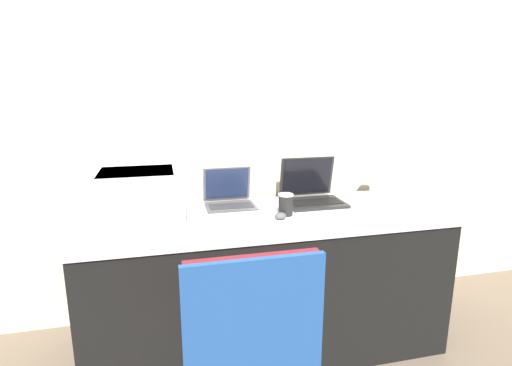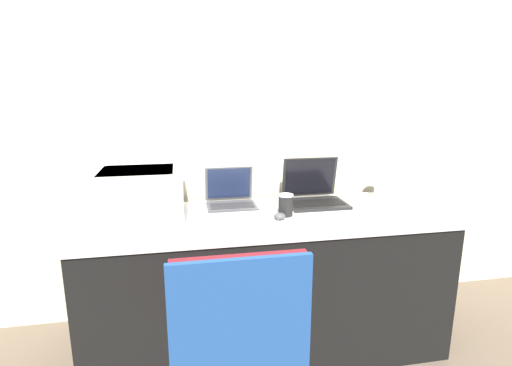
# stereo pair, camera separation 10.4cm
# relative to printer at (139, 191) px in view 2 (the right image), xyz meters

# --- Properties ---
(wall_back) EXTENTS (8.00, 0.05, 2.60)m
(wall_back) POSITION_rel_printer_xyz_m (0.68, 0.38, 0.36)
(wall_back) COLOR beige
(wall_back) RESTS_ON ground_plane
(table) EXTENTS (1.97, 0.72, 0.79)m
(table) POSITION_rel_printer_xyz_m (0.68, -0.10, -0.54)
(table) COLOR black
(table) RESTS_ON ground_plane
(printer) EXTENTS (0.46, 0.40, 0.27)m
(printer) POSITION_rel_printer_xyz_m (0.00, 0.00, 0.00)
(printer) COLOR silver
(printer) RESTS_ON table
(laptop_left) EXTENTS (0.29, 0.26, 0.22)m
(laptop_left) POSITION_rel_printer_xyz_m (0.51, 0.12, -0.10)
(laptop_left) COLOR #4C4C51
(laptop_left) RESTS_ON table
(laptop_right) EXTENTS (0.35, 0.31, 0.27)m
(laptop_right) POSITION_rel_printer_xyz_m (1.02, 0.10, -0.09)
(laptop_right) COLOR black
(laptop_right) RESTS_ON table
(external_keyboard) EXTENTS (0.41, 0.18, 0.02)m
(external_keyboard) POSITION_rel_printer_xyz_m (0.48, -0.15, -0.14)
(external_keyboard) COLOR silver
(external_keyboard) RESTS_ON table
(coffee_cup) EXTENTS (0.08, 0.08, 0.12)m
(coffee_cup) POSITION_rel_printer_xyz_m (0.78, -0.11, -0.09)
(coffee_cup) COLOR black
(coffee_cup) RESTS_ON table
(mouse) EXTENTS (0.06, 0.06, 0.04)m
(mouse) POSITION_rel_printer_xyz_m (0.74, -0.18, -0.13)
(mouse) COLOR #4C4C51
(mouse) RESTS_ON table
(metal_pitcher) EXTENTS (0.12, 0.12, 0.26)m
(metal_pitcher) POSITION_rel_printer_xyz_m (1.49, 0.12, -0.03)
(metal_pitcher) COLOR silver
(metal_pitcher) RESTS_ON table
(chair) EXTENTS (0.48, 0.43, 0.95)m
(chair) POSITION_rel_printer_xyz_m (0.40, -0.87, -0.34)
(chair) COLOR maroon
(chair) RESTS_ON ground_plane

